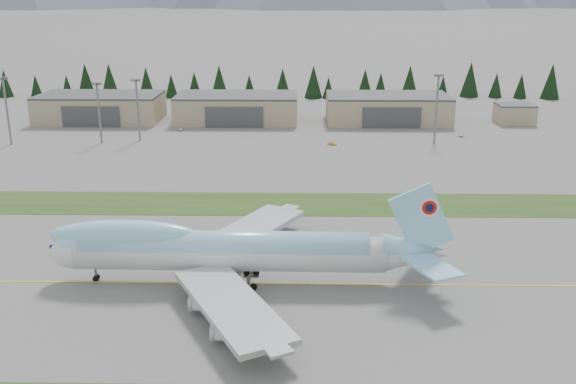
{
  "coord_description": "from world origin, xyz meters",
  "views": [
    {
      "loc": [
        10.11,
        -104.4,
        50.04
      ],
      "look_at": [
        7.6,
        29.4,
        8.0
      ],
      "focal_mm": 40.0,
      "sensor_mm": 36.0,
      "label": 1
    }
  ],
  "objects_px": {
    "hangar_left": "(101,107)",
    "hangar_right": "(387,108)",
    "boeing_747_freighter": "(226,250)",
    "service_vehicle_c": "(461,136)",
    "service_vehicle_a": "(181,131)",
    "service_vehicle_b": "(332,145)",
    "hangar_center": "(237,108)"
  },
  "relations": [
    {
      "from": "hangar_center",
      "to": "service_vehicle_b",
      "type": "xyz_separation_m",
      "value": [
        36.13,
        -41.34,
        -5.39
      ]
    },
    {
      "from": "boeing_747_freighter",
      "to": "hangar_right",
      "type": "height_order",
      "value": "boeing_747_freighter"
    },
    {
      "from": "hangar_left",
      "to": "hangar_right",
      "type": "xyz_separation_m",
      "value": [
        115.0,
        0.0,
        0.0
      ]
    },
    {
      "from": "boeing_747_freighter",
      "to": "service_vehicle_c",
      "type": "distance_m",
      "value": 141.81
    },
    {
      "from": "hangar_right",
      "to": "service_vehicle_c",
      "type": "xyz_separation_m",
      "value": [
        23.38,
        -26.95,
        -5.39
      ]
    },
    {
      "from": "service_vehicle_a",
      "to": "service_vehicle_c",
      "type": "distance_m",
      "value": 103.17
    },
    {
      "from": "service_vehicle_a",
      "to": "hangar_right",
      "type": "bearing_deg",
      "value": 3.93
    },
    {
      "from": "hangar_right",
      "to": "hangar_center",
      "type": "bearing_deg",
      "value": 180.0
    },
    {
      "from": "boeing_747_freighter",
      "to": "service_vehicle_a",
      "type": "bearing_deg",
      "value": 104.36
    },
    {
      "from": "hangar_right",
      "to": "service_vehicle_b",
      "type": "xyz_separation_m",
      "value": [
        -23.87,
        -41.34,
        -5.39
      ]
    },
    {
      "from": "hangar_right",
      "to": "boeing_747_freighter",
      "type": "bearing_deg",
      "value": -107.74
    },
    {
      "from": "hangar_left",
      "to": "service_vehicle_c",
      "type": "relative_size",
      "value": 11.91
    },
    {
      "from": "boeing_747_freighter",
      "to": "service_vehicle_c",
      "type": "xyz_separation_m",
      "value": [
        71.19,
        122.49,
        -6.29
      ]
    },
    {
      "from": "boeing_747_freighter",
      "to": "hangar_center",
      "type": "relative_size",
      "value": 1.5
    },
    {
      "from": "service_vehicle_a",
      "to": "service_vehicle_c",
      "type": "bearing_deg",
      "value": -13.98
    },
    {
      "from": "hangar_left",
      "to": "hangar_right",
      "type": "bearing_deg",
      "value": 0.0
    },
    {
      "from": "boeing_747_freighter",
      "to": "hangar_left",
      "type": "distance_m",
      "value": 163.85
    },
    {
      "from": "boeing_747_freighter",
      "to": "service_vehicle_c",
      "type": "relative_size",
      "value": 17.81
    },
    {
      "from": "hangar_left",
      "to": "service_vehicle_b",
      "type": "bearing_deg",
      "value": -24.4
    },
    {
      "from": "hangar_left",
      "to": "hangar_center",
      "type": "relative_size",
      "value": 1.0
    },
    {
      "from": "boeing_747_freighter",
      "to": "service_vehicle_b",
      "type": "distance_m",
      "value": 110.9
    },
    {
      "from": "boeing_747_freighter",
      "to": "hangar_left",
      "type": "xyz_separation_m",
      "value": [
        -67.19,
        149.44,
        -0.9
      ]
    },
    {
      "from": "boeing_747_freighter",
      "to": "service_vehicle_c",
      "type": "height_order",
      "value": "boeing_747_freighter"
    },
    {
      "from": "service_vehicle_a",
      "to": "service_vehicle_c",
      "type": "height_order",
      "value": "service_vehicle_c"
    },
    {
      "from": "hangar_right",
      "to": "service_vehicle_c",
      "type": "bearing_deg",
      "value": -49.06
    },
    {
      "from": "hangar_left",
      "to": "hangar_center",
      "type": "xyz_separation_m",
      "value": [
        55.0,
        0.0,
        0.0
      ]
    },
    {
      "from": "service_vehicle_a",
      "to": "service_vehicle_b",
      "type": "distance_m",
      "value": 59.81
    },
    {
      "from": "hangar_center",
      "to": "service_vehicle_c",
      "type": "height_order",
      "value": "hangar_center"
    },
    {
      "from": "boeing_747_freighter",
      "to": "service_vehicle_c",
      "type": "bearing_deg",
      "value": 60.49
    },
    {
      "from": "hangar_left",
      "to": "boeing_747_freighter",
      "type": "bearing_deg",
      "value": -65.79
    },
    {
      "from": "hangar_left",
      "to": "service_vehicle_a",
      "type": "height_order",
      "value": "hangar_left"
    },
    {
      "from": "hangar_left",
      "to": "service_vehicle_b",
      "type": "distance_m",
      "value": 100.22
    }
  ]
}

